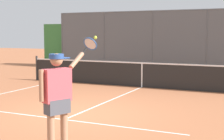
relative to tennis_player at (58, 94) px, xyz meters
name	(u,v)px	position (x,y,z in m)	size (l,w,h in m)	color
ground_plane	(78,114)	(1.12, -2.55, -1.02)	(60.00, 60.00, 0.00)	#A8603D
court_line_markings	(58,122)	(1.12, -1.66, -1.02)	(7.81, 10.04, 0.01)	white
fence_backdrop	(181,47)	(1.12, -13.70, 0.30)	(17.65, 1.37, 3.31)	#565B60
tennis_net	(142,74)	(1.12, -7.41, -0.53)	(10.04, 0.09, 1.07)	#2D2D2D
tennis_player	(58,94)	(0.00, 0.00, 0.00)	(0.54, 1.41, 2.02)	black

